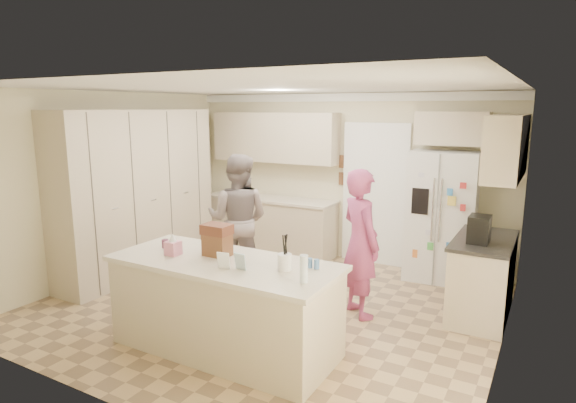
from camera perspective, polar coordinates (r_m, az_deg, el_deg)
The scene contains 41 objects.
floor at distance 6.01m, azimuth -2.53°, elevation -12.36°, with size 5.20×4.60×0.02m, color tan.
ceiling at distance 5.52m, azimuth -2.76°, elevation 13.48°, with size 5.20×4.60×0.02m, color white.
wall_back at distance 7.65m, azimuth 6.55°, elevation 2.89°, with size 5.20×0.02×2.60m, color beige.
wall_front at distance 3.91m, azimuth -20.92°, elevation -5.67°, with size 5.20×0.02×2.60m, color beige.
wall_left at distance 7.32m, azimuth -20.27°, elevation 1.92°, with size 0.02×4.60×2.60m, color beige.
wall_right at distance 4.81m, azimuth 24.85°, elevation -2.92°, with size 0.02×4.60×2.60m, color beige.
crown_back at distance 7.53m, azimuth 6.61°, elevation 12.16°, with size 5.20×0.08×0.12m, color white.
pantry_bank at distance 7.24m, azimuth -17.41°, elevation 1.00°, with size 0.60×2.60×2.35m, color beige.
back_base_cab at distance 8.05m, azimuth -2.02°, elevation -2.86°, with size 2.20×0.60×0.88m, color beige.
back_countertop at distance 7.95m, azimuth -2.08°, elevation 0.35°, with size 2.24×0.63×0.04m, color beige.
back_upper_cab at distance 7.94m, azimuth -1.62°, elevation 7.61°, with size 2.20×0.35×0.80m, color beige.
doorway_opening at distance 7.47m, azimuth 10.31°, elevation 0.65°, with size 0.90×0.06×2.10m, color black.
doorway_casing at distance 7.43m, azimuth 10.23°, elevation 0.60°, with size 1.02×0.03×2.22m, color white.
wall_frame_upper at distance 7.57m, azimuth 6.62°, elevation 4.72°, with size 0.15×0.02×0.20m, color brown.
wall_frame_lower at distance 7.61m, azimuth 6.57°, elevation 2.70°, with size 0.15×0.02×0.20m, color brown.
refrigerator at distance 7.00m, azimuth 17.76°, elevation -1.64°, with size 0.90×0.70×1.80m, color white.
fridge_seam at distance 6.66m, azimuth 17.13°, elevation -2.24°, with size 0.01×0.02×1.78m, color gray.
fridge_dispenser at distance 6.65m, azimuth 15.39°, elevation 0.03°, with size 0.22×0.03×0.35m, color black.
fridge_handle_l at distance 6.63m, azimuth 16.76°, elevation -0.96°, with size 0.02×0.02×0.85m, color silver.
fridge_handle_r at distance 6.61m, azimuth 17.60°, elevation -1.04°, with size 0.02×0.02×0.85m, color silver.
over_fridge_cab at distance 6.92m, azimuth 18.91°, elevation 8.19°, with size 0.95×0.35×0.45m, color beige.
right_base_cab at distance 6.03m, azimuth 22.04°, elevation -8.52°, with size 0.60×1.20×0.88m, color beige.
right_countertop at distance 5.90m, azimuth 22.26°, elevation -4.28°, with size 0.63×1.24×0.04m, color #2D2B28.
right_upper_cab at distance 5.91m, azimuth 24.56°, elevation 5.93°, with size 0.35×1.50×0.70m, color beige.
coffee_maker at distance 5.67m, azimuth 21.73°, elevation -3.06°, with size 0.22×0.28×0.30m, color black.
island_base at distance 4.89m, azimuth -7.48°, elevation -12.36°, with size 2.20×0.90×0.88m, color beige.
island_top at distance 4.73m, azimuth -7.62°, elevation -7.23°, with size 2.28×0.96×0.05m, color beige.
utensil_crock at distance 4.39m, azimuth -0.40°, elevation -7.19°, with size 0.13×0.13×0.15m, color white.
tissue_box at distance 4.97m, azimuth -13.46°, elevation -5.40°, with size 0.13×0.13×0.14m, color pink.
tissue_plume at distance 4.94m, azimuth -13.52°, elevation -4.17°, with size 0.08×0.08×0.08m, color white.
dollhouse_body at distance 4.85m, azimuth -8.38°, elevation -5.11°, with size 0.26×0.18×0.22m, color brown.
dollhouse_roof at distance 4.81m, azimuth -8.43°, elevation -3.28°, with size 0.28×0.20×0.10m, color #592D1E.
jam_jar at distance 5.24m, azimuth -14.35°, elevation -4.85°, with size 0.07×0.07×0.09m, color #59263F.
greeting_card_a at distance 4.46m, azimuth -7.65°, elevation -6.96°, with size 0.12×0.01×0.16m, color white.
greeting_card_b at distance 4.41m, azimuth -5.69°, elevation -7.10°, with size 0.12×0.01×0.16m, color silver.
water_bottle at distance 4.08m, azimuth 1.89°, elevation -7.99°, with size 0.07×0.07×0.24m, color silver.
shaker_salt at distance 4.47m, azimuth 2.59°, elevation -7.28°, with size 0.05×0.05×0.09m, color #456EA8.
shaker_pepper at distance 4.44m, azimuth 3.41°, elevation -7.42°, with size 0.05×0.05×0.09m, color #456EA8.
teen_boy at distance 6.53m, azimuth -5.95°, elevation -2.15°, with size 0.87×0.67×1.78m, color gray.
teen_girl at distance 5.56m, azimuth 8.57°, elevation -4.91°, with size 0.62×0.41×1.71m, color #B74A6F.
fridge_magnets at distance 6.66m, azimuth 17.12°, elevation -2.25°, with size 0.76×0.02×1.44m, color tan, non-canonical shape.
Camera 1 is at (2.92, -4.68, 2.38)m, focal length 30.00 mm.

